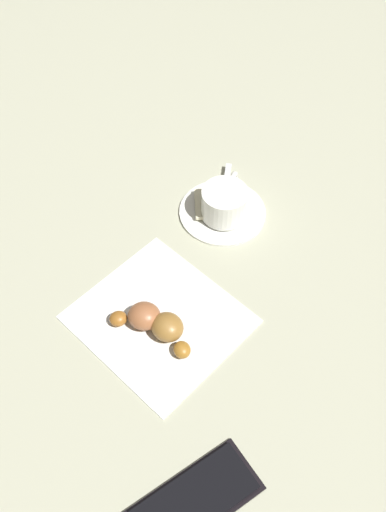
{
  "coord_description": "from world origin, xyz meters",
  "views": [
    {
      "loc": [
        -0.36,
        -0.3,
        0.64
      ],
      "look_at": [
        0.0,
        0.0,
        0.02
      ],
      "focal_mm": 39.91,
      "sensor_mm": 36.0,
      "label": 1
    }
  ],
  "objects_px": {
    "sugar_packet": "(202,204)",
    "croissant": "(155,323)",
    "napkin": "(159,319)",
    "espresso_cup": "(225,202)",
    "saucer": "(222,211)",
    "cell_phone": "(195,500)",
    "teaspoon": "(223,206)"
  },
  "relations": [
    {
      "from": "sugar_packet",
      "to": "napkin",
      "type": "bearing_deg",
      "value": -19.18
    },
    {
      "from": "sugar_packet",
      "to": "croissant",
      "type": "relative_size",
      "value": 0.47
    },
    {
      "from": "teaspoon",
      "to": "croissant",
      "type": "distance_m",
      "value": 0.22
    },
    {
      "from": "sugar_packet",
      "to": "saucer",
      "type": "bearing_deg",
      "value": 73.35
    },
    {
      "from": "sugar_packet",
      "to": "napkin",
      "type": "xyz_separation_m",
      "value": [
        -0.18,
        -0.08,
        -0.01
      ]
    },
    {
      "from": "sugar_packet",
      "to": "teaspoon",
      "type": "bearing_deg",
      "value": 79.85
    },
    {
      "from": "napkin",
      "to": "espresso_cup",
      "type": "bearing_deg",
      "value": 13.34
    },
    {
      "from": "croissant",
      "to": "sugar_packet",
      "type": "bearing_deg",
      "value": 23.7
    },
    {
      "from": "espresso_cup",
      "to": "sugar_packet",
      "type": "distance_m",
      "value": 0.04
    },
    {
      "from": "espresso_cup",
      "to": "napkin",
      "type": "bearing_deg",
      "value": -166.66
    },
    {
      "from": "espresso_cup",
      "to": "teaspoon",
      "type": "xyz_separation_m",
      "value": [
        0.01,
        0.01,
        -0.02
      ]
    },
    {
      "from": "sugar_packet",
      "to": "napkin",
      "type": "relative_size",
      "value": 0.29
    },
    {
      "from": "saucer",
      "to": "napkin",
      "type": "height_order",
      "value": "saucer"
    },
    {
      "from": "croissant",
      "to": "espresso_cup",
      "type": "bearing_deg",
      "value": 14.31
    },
    {
      "from": "teaspoon",
      "to": "croissant",
      "type": "height_order",
      "value": "croissant"
    },
    {
      "from": "espresso_cup",
      "to": "teaspoon",
      "type": "bearing_deg",
      "value": 51.19
    },
    {
      "from": "teaspoon",
      "to": "napkin",
      "type": "bearing_deg",
      "value": -164.96
    },
    {
      "from": "napkin",
      "to": "croissant",
      "type": "xyz_separation_m",
      "value": [
        -0.01,
        -0.01,
        0.02
      ]
    },
    {
      "from": "saucer",
      "to": "cell_phone",
      "type": "distance_m",
      "value": 0.41
    },
    {
      "from": "teaspoon",
      "to": "sugar_packet",
      "type": "distance_m",
      "value": 0.03
    },
    {
      "from": "espresso_cup",
      "to": "napkin",
      "type": "xyz_separation_m",
      "value": [
        -0.19,
        -0.05,
        -0.03
      ]
    },
    {
      "from": "sugar_packet",
      "to": "cell_phone",
      "type": "height_order",
      "value": "sugar_packet"
    },
    {
      "from": "sugar_packet",
      "to": "croissant",
      "type": "xyz_separation_m",
      "value": [
        -0.2,
        -0.09,
        0.01
      ]
    },
    {
      "from": "sugar_packet",
      "to": "espresso_cup",
      "type": "bearing_deg",
      "value": 64.27
    },
    {
      "from": "teaspoon",
      "to": "napkin",
      "type": "xyz_separation_m",
      "value": [
        -0.2,
        -0.05,
        -0.01
      ]
    },
    {
      "from": "teaspoon",
      "to": "sugar_packet",
      "type": "xyz_separation_m",
      "value": [
        -0.02,
        0.03,
        0.0
      ]
    },
    {
      "from": "espresso_cup",
      "to": "teaspoon",
      "type": "height_order",
      "value": "espresso_cup"
    },
    {
      "from": "sugar_packet",
      "to": "napkin",
      "type": "height_order",
      "value": "sugar_packet"
    },
    {
      "from": "sugar_packet",
      "to": "cell_phone",
      "type": "distance_m",
      "value": 0.41
    },
    {
      "from": "napkin",
      "to": "cell_phone",
      "type": "height_order",
      "value": "cell_phone"
    },
    {
      "from": "sugar_packet",
      "to": "croissant",
      "type": "bearing_deg",
      "value": -18.99
    },
    {
      "from": "napkin",
      "to": "cell_phone",
      "type": "relative_size",
      "value": 1.3
    }
  ]
}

